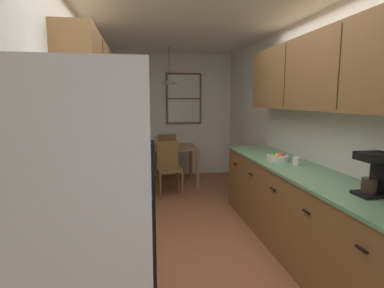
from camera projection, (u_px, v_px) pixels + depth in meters
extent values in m
plane|color=#995B3D|center=(191.00, 222.00, 4.06)|extent=(12.00, 12.00, 0.00)
cube|color=white|center=(80.00, 128.00, 3.65)|extent=(0.10, 9.00, 2.55)
cube|color=white|center=(290.00, 125.00, 4.10)|extent=(0.10, 9.00, 2.55)
cube|color=white|center=(170.00, 115.00, 6.46)|extent=(4.40, 0.10, 2.55)
cube|color=white|center=(191.00, 17.00, 3.69)|extent=(4.40, 9.00, 0.08)
cube|color=white|center=(81.00, 242.00, 1.57)|extent=(0.70, 0.79, 1.77)
cube|color=black|center=(151.00, 246.00, 1.63)|extent=(0.01, 0.01, 1.60)
cube|color=black|center=(154.00, 250.00, 1.60)|extent=(0.02, 0.02, 1.13)
cube|color=black|center=(153.00, 243.00, 1.67)|extent=(0.02, 0.02, 1.13)
cube|color=black|center=(152.00, 218.00, 1.43)|extent=(0.01, 0.15, 0.22)
cube|color=beige|center=(149.00, 118.00, 1.51)|extent=(0.01, 0.05, 0.07)
cube|color=silver|center=(96.00, 253.00, 2.33)|extent=(0.62, 0.63, 0.90)
cube|color=black|center=(138.00, 253.00, 2.39)|extent=(0.01, 0.44, 0.30)
cube|color=silver|center=(141.00, 227.00, 2.36)|extent=(0.02, 0.50, 0.02)
cube|color=black|center=(93.00, 195.00, 2.27)|extent=(0.59, 0.60, 0.02)
cube|color=silver|center=(53.00, 185.00, 2.21)|extent=(0.06, 0.63, 0.20)
cylinder|color=#2D2D2D|center=(69.00, 200.00, 2.11)|extent=(0.15, 0.15, 0.01)
cylinder|color=#2D2D2D|center=(77.00, 188.00, 2.38)|extent=(0.15, 0.15, 0.01)
cylinder|color=#2D2D2D|center=(111.00, 198.00, 2.15)|extent=(0.15, 0.15, 0.01)
cylinder|color=#2D2D2D|center=(114.00, 187.00, 2.42)|extent=(0.15, 0.15, 0.01)
cube|color=white|center=(70.00, 86.00, 2.13)|extent=(0.38, 0.57, 0.32)
cube|color=black|center=(98.00, 86.00, 2.11)|extent=(0.01, 0.34, 0.20)
cube|color=#2D2D33|center=(102.00, 87.00, 2.35)|extent=(0.01, 0.11, 0.20)
cube|color=brown|center=(111.00, 200.00, 3.60)|extent=(0.60, 1.95, 0.87)
cube|color=#6B9E70|center=(109.00, 163.00, 3.54)|extent=(0.63, 1.97, 0.03)
cube|color=black|center=(136.00, 194.00, 2.98)|extent=(0.02, 0.10, 0.01)
cube|color=black|center=(137.00, 177.00, 3.62)|extent=(0.02, 0.10, 0.01)
cube|color=black|center=(137.00, 165.00, 4.25)|extent=(0.02, 0.10, 0.01)
cube|color=brown|center=(92.00, 73.00, 3.32)|extent=(0.32, 2.05, 0.65)
cube|color=#2D2319|center=(104.00, 71.00, 3.02)|extent=(0.01, 0.01, 0.60)
cube|color=#2D2319|center=(110.00, 76.00, 3.68)|extent=(0.01, 0.01, 0.60)
cube|color=brown|center=(300.00, 212.00, 3.22)|extent=(0.60, 3.20, 0.87)
cube|color=#6B9E70|center=(302.00, 170.00, 3.15)|extent=(0.63, 3.22, 0.03)
cube|color=black|center=(361.00, 249.00, 1.88)|extent=(0.02, 0.10, 0.01)
cube|color=black|center=(306.00, 212.00, 2.50)|extent=(0.02, 0.10, 0.01)
cube|color=black|center=(273.00, 189.00, 3.13)|extent=(0.02, 0.10, 0.01)
cube|color=black|center=(251.00, 174.00, 3.75)|extent=(0.02, 0.10, 0.01)
cube|color=black|center=(235.00, 164.00, 4.38)|extent=(0.02, 0.10, 0.01)
cube|color=brown|center=(323.00, 72.00, 2.98)|extent=(0.32, 2.90, 0.75)
cube|color=#2D2319|center=(339.00, 67.00, 2.49)|extent=(0.01, 0.01, 0.69)
cube|color=#2D2319|center=(285.00, 76.00, 3.42)|extent=(0.01, 0.01, 0.69)
cube|color=olive|center=(170.00, 147.00, 5.76)|extent=(0.97, 0.82, 0.03)
cube|color=olive|center=(146.00, 172.00, 5.36)|extent=(0.06, 0.06, 0.70)
cube|color=olive|center=(198.00, 170.00, 5.51)|extent=(0.06, 0.06, 0.70)
cube|color=olive|center=(145.00, 163.00, 6.10)|extent=(0.06, 0.06, 0.70)
cube|color=olive|center=(191.00, 162.00, 6.26)|extent=(0.06, 0.06, 0.70)
cube|color=brown|center=(169.00, 169.00, 5.11)|extent=(0.43, 0.43, 0.04)
cube|color=brown|center=(167.00, 154.00, 5.25)|extent=(0.37, 0.06, 0.45)
cylinder|color=brown|center=(182.00, 185.00, 5.01)|extent=(0.04, 0.04, 0.43)
cylinder|color=brown|center=(160.00, 187.00, 4.92)|extent=(0.04, 0.04, 0.43)
cylinder|color=brown|center=(178.00, 180.00, 5.36)|extent=(0.04, 0.04, 0.43)
cylinder|color=brown|center=(157.00, 181.00, 5.27)|extent=(0.04, 0.04, 0.43)
cube|color=brown|center=(166.00, 155.00, 6.46)|extent=(0.43, 0.43, 0.04)
cube|color=brown|center=(167.00, 145.00, 6.26)|extent=(0.37, 0.06, 0.45)
cylinder|color=brown|center=(157.00, 164.00, 6.63)|extent=(0.04, 0.04, 0.43)
cylinder|color=brown|center=(173.00, 163.00, 6.71)|extent=(0.04, 0.04, 0.43)
cylinder|color=brown|center=(159.00, 168.00, 6.28)|extent=(0.04, 0.04, 0.43)
cylinder|color=brown|center=(176.00, 167.00, 6.36)|extent=(0.04, 0.04, 0.43)
cylinder|color=black|center=(169.00, 63.00, 5.53)|extent=(0.01, 0.01, 0.56)
cone|color=#B7B2A8|center=(169.00, 81.00, 5.58)|extent=(0.31, 0.31, 0.10)
sphere|color=white|center=(169.00, 80.00, 5.57)|extent=(0.06, 0.06, 0.06)
cube|color=brown|center=(184.00, 99.00, 6.39)|extent=(0.74, 0.04, 1.05)
cube|color=silver|center=(184.00, 99.00, 6.38)|extent=(0.66, 0.01, 0.97)
cube|color=brown|center=(184.00, 99.00, 6.37)|extent=(0.66, 0.02, 0.03)
cylinder|color=#3F3F42|center=(137.00, 181.00, 5.00)|extent=(0.35, 0.35, 0.58)
cylinder|color=red|center=(101.00, 170.00, 2.77)|extent=(0.11, 0.11, 0.16)
cylinder|color=white|center=(100.00, 161.00, 2.76)|extent=(0.12, 0.12, 0.02)
cube|color=beige|center=(142.00, 234.00, 2.54)|extent=(0.02, 0.16, 0.24)
cube|color=black|center=(371.00, 194.00, 2.28)|extent=(0.22, 0.18, 0.02)
cube|color=black|center=(382.00, 174.00, 2.27)|extent=(0.06, 0.18, 0.33)
cube|color=black|center=(374.00, 157.00, 2.23)|extent=(0.22, 0.18, 0.06)
cylinder|color=#331E14|center=(369.00, 186.00, 2.26)|extent=(0.11, 0.11, 0.11)
cylinder|color=white|center=(296.00, 161.00, 3.33)|extent=(0.08, 0.08, 0.09)
torus|color=white|center=(301.00, 161.00, 3.34)|extent=(0.05, 0.01, 0.05)
cylinder|color=silver|center=(278.00, 158.00, 3.58)|extent=(0.26, 0.26, 0.06)
cylinder|color=black|center=(278.00, 157.00, 3.58)|extent=(0.21, 0.21, 0.03)
sphere|color=red|center=(282.00, 155.00, 3.59)|extent=(0.06, 0.06, 0.06)
sphere|color=green|center=(273.00, 155.00, 3.60)|extent=(0.06, 0.06, 0.06)
sphere|color=yellow|center=(277.00, 156.00, 3.52)|extent=(0.06, 0.06, 0.06)
cylinder|color=#E0D14C|center=(166.00, 146.00, 5.67)|extent=(0.19, 0.19, 0.06)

